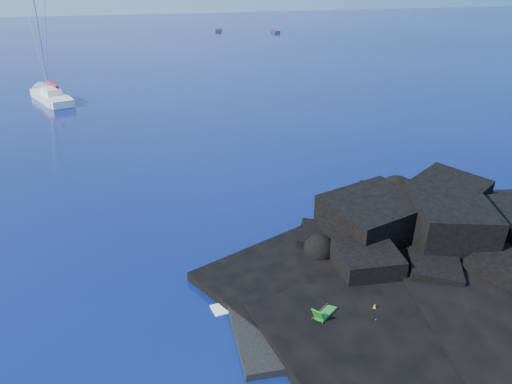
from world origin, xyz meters
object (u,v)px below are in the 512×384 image
(sailboat, at_px, (52,101))
(distant_boat_a, at_px, (218,31))
(marker_cone, at_px, (375,308))
(sunbather, at_px, (366,322))
(deck_chair, at_px, (325,310))
(distant_boat_b, at_px, (275,33))

(sailboat, distance_m, distant_boat_a, 85.72)
(marker_cone, relative_size, distant_boat_a, 0.11)
(sunbather, distance_m, marker_cone, 1.04)
(deck_chair, height_order, distant_boat_a, deck_chair)
(sunbather, bearing_deg, distant_boat_a, 93.87)
(deck_chair, xyz_separation_m, distant_boat_b, (40.44, 117.79, -0.85))
(sunbather, height_order, distant_boat_b, sunbather)
(sailboat, height_order, deck_chair, sailboat)
(sunbather, xyz_separation_m, marker_cone, (0.81, 0.64, 0.08))
(marker_cone, bearing_deg, sunbather, -141.51)
(sailboat, distance_m, deck_chair, 52.48)
(marker_cone, xyz_separation_m, distant_boat_b, (38.11, 118.11, -0.61))
(sailboat, xyz_separation_m, marker_cone, (16.30, -50.89, 0.61))
(deck_chair, height_order, sunbather, deck_chair)
(deck_chair, distance_m, distant_boat_b, 124.55)
(deck_chair, bearing_deg, sunbather, -66.94)
(distant_boat_b, bearing_deg, deck_chair, -105.12)
(sailboat, bearing_deg, distant_boat_b, 32.06)
(sailboat, relative_size, sunbather, 7.84)
(distant_boat_a, bearing_deg, marker_cone, -83.63)
(deck_chair, relative_size, sunbather, 0.82)
(sailboat, bearing_deg, distant_boat_a, 42.90)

